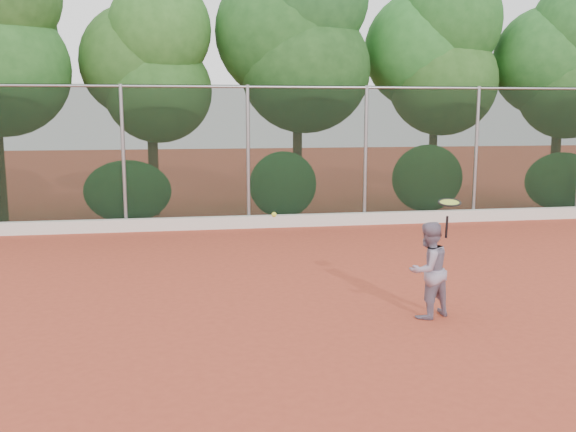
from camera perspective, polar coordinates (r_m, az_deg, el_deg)
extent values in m
plane|color=#AE4029|center=(9.41, 1.01, -8.52)|extent=(80.00, 80.00, 0.00)
cube|color=silver|center=(15.95, -3.43, -0.52)|extent=(24.00, 0.20, 0.30)
imported|color=gray|center=(9.22, 12.35, -4.71)|extent=(0.82, 0.75, 1.37)
cube|color=black|center=(15.93, -3.56, 5.27)|extent=(24.00, 0.01, 3.50)
cylinder|color=gray|center=(15.90, -3.62, 11.39)|extent=(24.00, 0.06, 0.06)
cylinder|color=gray|center=(15.90, -14.41, 4.98)|extent=(0.09, 0.09, 3.50)
cylinder|color=gray|center=(15.93, -3.56, 5.27)|extent=(0.09, 0.09, 3.50)
cylinder|color=gray|center=(16.51, 6.90, 5.36)|extent=(0.09, 0.09, 3.50)
cylinder|color=gray|center=(17.59, 16.36, 5.30)|extent=(0.09, 0.09, 3.50)
cylinder|color=#3C2B17|center=(18.37, -24.21, 4.07)|extent=(0.24, 0.24, 2.90)
ellipsoid|color=#35762D|center=(18.19, -24.19, 11.77)|extent=(3.50, 2.90, 3.40)
cylinder|color=#492C1C|center=(18.20, -11.85, 3.87)|extent=(0.28, 0.28, 2.40)
ellipsoid|color=#25511C|center=(18.02, -11.46, 10.83)|extent=(2.90, 2.40, 2.80)
ellipsoid|color=#26521C|center=(18.38, -13.11, 13.24)|extent=(3.20, 2.70, 3.10)
ellipsoid|color=#285C1F|center=(17.93, -11.32, 15.97)|extent=(2.70, 2.30, 2.90)
cylinder|color=#432719|center=(18.15, 0.84, 5.00)|extent=(0.26, 0.26, 3.00)
ellipsoid|color=#2D6125|center=(18.07, 1.56, 12.91)|extent=(3.60, 3.00, 3.50)
ellipsoid|color=#2F6D29|center=(18.36, -0.21, 15.99)|extent=(3.90, 3.20, 3.80)
cylinder|color=#3C2717|center=(19.50, 12.71, 4.64)|extent=(0.24, 0.24, 2.70)
ellipsoid|color=#25501B|center=(19.44, 13.64, 11.52)|extent=(3.20, 2.70, 3.10)
ellipsoid|color=#216122|center=(19.59, 12.00, 14.20)|extent=(3.50, 2.90, 3.40)
ellipsoid|color=#1C521C|center=(19.53, 14.24, 16.50)|extent=(3.00, 2.50, 3.10)
cylinder|color=#3F2918|center=(20.84, 22.61, 4.16)|extent=(0.28, 0.28, 2.50)
ellipsoid|color=#336727|center=(20.81, 23.63, 10.30)|extent=(3.00, 2.50, 2.90)
ellipsoid|color=#32762D|center=(20.83, 22.14, 12.60)|extent=(3.30, 2.80, 3.20)
ellipsoid|color=#2A6928|center=(16.79, -14.06, 2.13)|extent=(2.20, 1.16, 1.60)
ellipsoid|color=#2B732C|center=(16.92, -0.44, 2.81)|extent=(1.80, 1.04, 1.76)
ellipsoid|color=#336C29|center=(17.97, 12.28, 3.30)|extent=(2.00, 1.10, 1.84)
ellipsoid|color=#2D6225|center=(19.82, 23.09, 2.88)|extent=(2.16, 1.12, 1.64)
cylinder|color=black|center=(9.08, 13.92, -0.96)|extent=(0.06, 0.10, 0.32)
torus|color=black|center=(8.97, 14.16, 1.18)|extent=(0.39, 0.39, 0.08)
cylinder|color=#B3C93B|center=(8.97, 14.16, 1.18)|extent=(0.33, 0.33, 0.05)
sphere|color=yellow|center=(7.98, -1.25, 0.12)|extent=(0.06, 0.06, 0.06)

